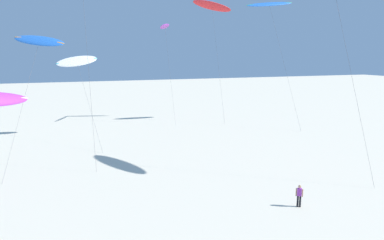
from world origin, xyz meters
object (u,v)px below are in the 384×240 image
person_mid_field (299,195)px  flying_kite_6 (269,4)px  flying_kite_8 (165,26)px  flying_kite_4 (212,6)px  flying_kite_9 (77,61)px  flying_kite_1 (39,41)px

person_mid_field → flying_kite_6: bearing=62.0°
flying_kite_8 → person_mid_field: flying_kite_8 is taller
flying_kite_4 → flying_kite_8: flying_kite_4 is taller
flying_kite_4 → flying_kite_9: 23.33m
flying_kite_4 → person_mid_field: (-7.79, -33.47, -17.31)m
flying_kite_8 → person_mid_field: (-0.16, -34.12, -14.01)m
flying_kite_8 → person_mid_field: 36.89m
flying_kite_1 → flying_kite_9: (3.89, 6.28, -2.26)m
flying_kite_6 → flying_kite_9: size_ratio=1.76×
flying_kite_1 → person_mid_field: bearing=-51.8°
flying_kite_9 → flying_kite_6: bearing=0.9°
flying_kite_1 → person_mid_field: size_ratio=8.06×
flying_kite_4 → flying_kite_6: 8.86m
flying_kite_4 → flying_kite_9: (-21.08, -5.39, -8.42)m
flying_kite_1 → flying_kite_4: (24.97, 11.67, 6.16)m
flying_kite_1 → person_mid_field: (17.17, -21.80, -11.15)m
flying_kite_1 → flying_kite_4: size_ratio=0.67×
flying_kite_4 → flying_kite_6: (7.36, -4.94, -0.03)m
flying_kite_1 → person_mid_field: flying_kite_1 is taller
flying_kite_4 → flying_kite_8: (-7.63, 0.65, -3.30)m
flying_kite_1 → flying_kite_6: 33.58m
flying_kite_8 → flying_kite_6: bearing=-20.5°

